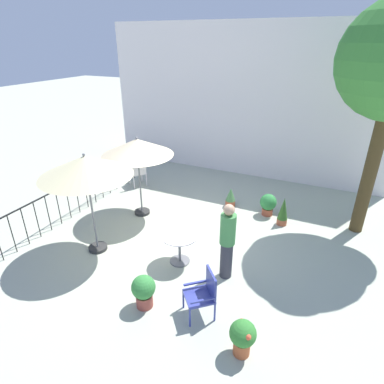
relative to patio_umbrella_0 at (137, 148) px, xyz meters
name	(u,v)px	position (x,y,z in m)	size (l,w,h in m)	color
ground_plane	(184,231)	(1.52, -0.36, -1.99)	(60.00, 60.00, 0.00)	#ADB29D
villa_facade	(241,103)	(1.52, 4.27, 0.59)	(9.95, 0.30, 5.15)	white
terrace_railing	(85,187)	(-1.69, -0.36, -1.31)	(0.03, 6.01, 1.01)	black
patio_umbrella_0	(137,148)	(0.00, 0.00, 0.00)	(1.93, 1.93, 2.28)	#2D2D2D
patio_umbrella_1	(85,167)	(-0.01, -1.94, 0.14)	(2.01, 2.01, 2.43)	#2D2D2D
cafe_table_0	(180,243)	(2.00, -1.53, -1.48)	(0.82, 0.82, 0.71)	white
patio_chair_0	(138,171)	(-1.14, 1.60, -1.45)	(0.65, 0.66, 0.94)	white
patio_chair_1	(204,292)	(3.08, -2.70, -1.48)	(0.69, 0.69, 0.91)	#353E92
potted_plant_0	(144,290)	(2.00, -3.00, -1.61)	(0.45, 0.45, 0.68)	#98463B
potted_plant_1	(283,211)	(3.80, 1.08, -1.59)	(0.27, 0.27, 0.81)	#A05134
potted_plant_2	(268,204)	(3.32, 1.44, -1.63)	(0.47, 0.47, 0.64)	#9D4A33
potted_plant_3	(231,197)	(2.18, 1.50, -1.70)	(0.30, 0.30, 0.59)	#9D492E
potted_plant_4	(242,336)	(3.95, -3.22, -1.60)	(0.43, 0.43, 0.66)	#B35932
standing_person	(227,241)	(3.10, -1.55, -1.10)	(0.35, 0.35, 1.72)	#33333D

